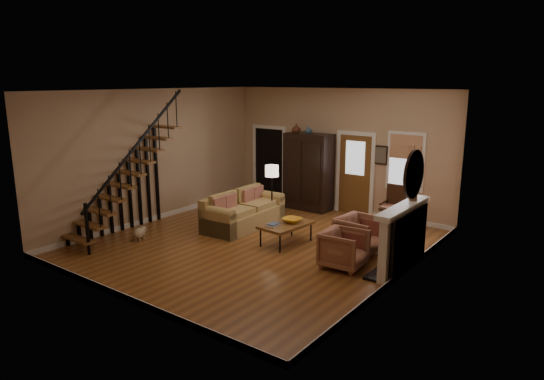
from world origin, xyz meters
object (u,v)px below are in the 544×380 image
Objects in this scene: armoire at (308,172)px; side_chair at (392,206)px; sofa at (244,211)px; coffee_table at (286,234)px; floor_lamp at (272,194)px; armchair_left at (344,249)px; armchair_right at (360,235)px.

armoire is 2.61m from side_chair.
side_chair is (2.88, 2.17, 0.10)m from sofa.
coffee_table is (1.20, -2.77, -0.82)m from armoire.
side_chair is at bearing 29.11° from floor_lamp.
armchair_left is (2.87, -3.23, -0.68)m from armoire.
floor_lamp reaches higher than armchair_left.
sofa is at bearing -112.39° from floor_lamp.
armchair_right is at bearing -14.42° from floor_lamp.
armchair_left is at bearing -15.35° from coffee_table.
armoire is at bearing 80.21° from sofa.
armoire is 3.69m from armchair_right.
armoire reaches higher than coffee_table.
armchair_left is 3.05m from side_chair.
armoire is 2.44× the size of armchair_right.
armoire is 3.13m from coffee_table.
armoire reaches higher than sofa.
side_chair is at bearing 1.93° from armchair_left.
armchair_left is at bearing -16.72° from sofa.
coffee_table is at bearing 108.93° from armchair_right.
floor_lamp reaches higher than coffee_table.
side_chair is at bearing 62.33° from coffee_table.
sofa is 3.32m from armchair_left.
armoire reaches higher than floor_lamp.
sofa is at bearing 165.50° from coffee_table.
floor_lamp reaches higher than armchair_right.
coffee_table is 1.74m from armchair_left.
armchair_right is (-0.11, 0.87, 0.03)m from armchair_left.
armchair_left is at bearing -28.74° from floor_lamp.
side_chair reaches higher than armchair_right.
floor_lamp is (-1.23, 1.13, 0.50)m from coffee_table.
armchair_left is 0.88m from armchair_right.
side_chair is at bearing -4.48° from armoire.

